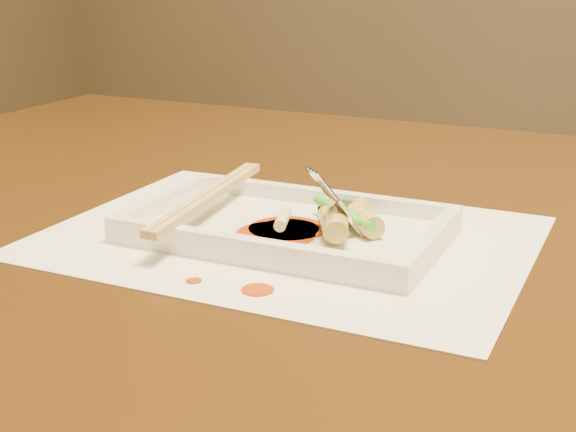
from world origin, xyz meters
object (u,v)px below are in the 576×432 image
at_px(chopstick_a, 204,196).
at_px(fork, 376,145).
at_px(table, 386,320).
at_px(placemat, 288,237).
at_px(plate_base, 288,232).

distance_m(chopstick_a, fork, 0.16).
bearing_deg(fork, table, 95.97).
distance_m(table, placemat, 0.15).
bearing_deg(fork, placemat, -165.58).
height_order(chopstick_a, fork, fork).
distance_m(table, plate_base, 0.15).
bearing_deg(placemat, table, 53.99).
height_order(table, plate_base, plate_base).
bearing_deg(plate_base, table, 53.99).
relative_size(table, fork, 10.00).
height_order(placemat, plate_base, plate_base).
xyz_separation_m(chopstick_a, fork, (0.15, 0.02, 0.06)).
bearing_deg(table, chopstick_a, -149.17).
bearing_deg(plate_base, placemat, 0.00).
bearing_deg(table, placemat, -126.01).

